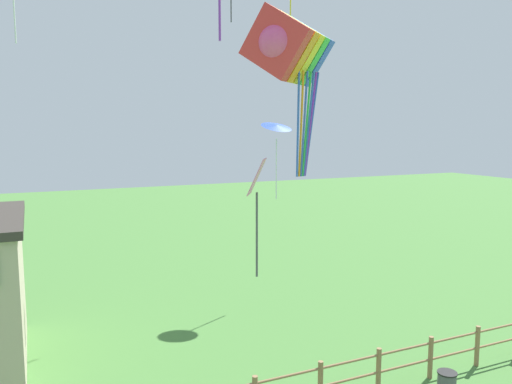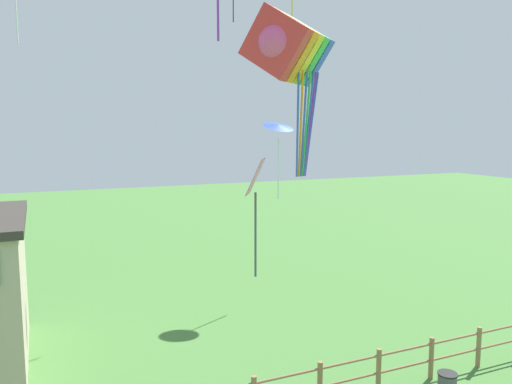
# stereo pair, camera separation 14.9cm
# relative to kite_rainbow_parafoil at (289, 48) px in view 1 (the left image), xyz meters

# --- Properties ---
(kite_rainbow_parafoil) EXTENTS (3.00, 2.92, 4.23)m
(kite_rainbow_parafoil) POSITION_rel_kite_rainbow_parafoil_xyz_m (0.00, 0.00, 0.00)
(kite_rainbow_parafoil) COLOR #E54C8C
(kite_pink_diamond) EXTENTS (0.65, 0.74, 2.68)m
(kite_pink_diamond) POSITION_rel_kite_rainbow_parafoil_xyz_m (-1.57, -1.50, -3.49)
(kite_pink_diamond) COLOR pink
(kite_blue_delta) EXTENTS (1.48, 1.45, 3.40)m
(kite_blue_delta) POSITION_rel_kite_rainbow_parafoil_xyz_m (3.53, 7.65, -1.96)
(kite_blue_delta) COLOR blue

